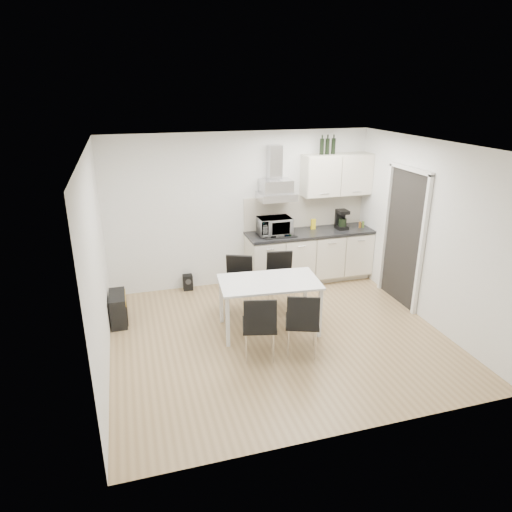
{
  "coord_description": "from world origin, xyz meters",
  "views": [
    {
      "loc": [
        -1.86,
        -5.26,
        3.27
      ],
      "look_at": [
        -0.23,
        0.32,
        1.1
      ],
      "focal_mm": 32.0,
      "sensor_mm": 36.0,
      "label": 1
    }
  ],
  "objects_px": {
    "kitchenette": "(311,235)",
    "chair_far_right": "(281,282)",
    "guitar_amp": "(118,309)",
    "chair_near_right": "(302,322)",
    "dining_table": "(269,286)",
    "chair_near_left": "(259,326)",
    "chair_far_left": "(238,287)",
    "floor_speaker": "(188,282)"
  },
  "relations": [
    {
      "from": "kitchenette",
      "to": "chair_far_right",
      "type": "relative_size",
      "value": 2.86
    },
    {
      "from": "chair_far_right",
      "to": "guitar_amp",
      "type": "relative_size",
      "value": 1.62
    },
    {
      "from": "chair_near_right",
      "to": "guitar_amp",
      "type": "xyz_separation_m",
      "value": [
        -2.27,
        1.5,
        -0.21
      ]
    },
    {
      "from": "dining_table",
      "to": "chair_near_left",
      "type": "bearing_deg",
      "value": -112.6
    },
    {
      "from": "chair_far_left",
      "to": "chair_near_right",
      "type": "distance_m",
      "value": 1.4
    },
    {
      "from": "chair_far_right",
      "to": "chair_near_right",
      "type": "relative_size",
      "value": 1.0
    },
    {
      "from": "chair_far_left",
      "to": "guitar_amp",
      "type": "bearing_deg",
      "value": 16.73
    },
    {
      "from": "kitchenette",
      "to": "dining_table",
      "type": "height_order",
      "value": "kitchenette"
    },
    {
      "from": "kitchenette",
      "to": "floor_speaker",
      "type": "relative_size",
      "value": 9.49
    },
    {
      "from": "chair_near_left",
      "to": "chair_near_right",
      "type": "distance_m",
      "value": 0.55
    },
    {
      "from": "kitchenette",
      "to": "dining_table",
      "type": "distance_m",
      "value": 1.96
    },
    {
      "from": "chair_near_left",
      "to": "chair_far_right",
      "type": "bearing_deg",
      "value": 73.3
    },
    {
      "from": "floor_speaker",
      "to": "guitar_amp",
      "type": "bearing_deg",
      "value": -141.61
    },
    {
      "from": "chair_far_left",
      "to": "kitchenette",
      "type": "bearing_deg",
      "value": -126.12
    },
    {
      "from": "dining_table",
      "to": "chair_near_right",
      "type": "relative_size",
      "value": 1.63
    },
    {
      "from": "chair_near_left",
      "to": "guitar_amp",
      "type": "relative_size",
      "value": 1.62
    },
    {
      "from": "kitchenette",
      "to": "chair_near_left",
      "type": "xyz_separation_m",
      "value": [
        -1.58,
        -2.14,
        -0.39
      ]
    },
    {
      "from": "dining_table",
      "to": "chair_near_right",
      "type": "bearing_deg",
      "value": -67.73
    },
    {
      "from": "dining_table",
      "to": "floor_speaker",
      "type": "xyz_separation_m",
      "value": [
        -0.91,
        1.67,
        -0.53
      ]
    },
    {
      "from": "chair_far_left",
      "to": "floor_speaker",
      "type": "bearing_deg",
      "value": -37.24
    },
    {
      "from": "guitar_amp",
      "to": "kitchenette",
      "type": "bearing_deg",
      "value": 12.15
    },
    {
      "from": "kitchenette",
      "to": "guitar_amp",
      "type": "relative_size",
      "value": 4.64
    },
    {
      "from": "chair_near_left",
      "to": "chair_near_right",
      "type": "xyz_separation_m",
      "value": [
        0.55,
        -0.07,
        0.0
      ]
    },
    {
      "from": "chair_near_left",
      "to": "chair_near_right",
      "type": "relative_size",
      "value": 1.0
    },
    {
      "from": "kitchenette",
      "to": "chair_near_right",
      "type": "height_order",
      "value": "kitchenette"
    },
    {
      "from": "kitchenette",
      "to": "dining_table",
      "type": "xyz_separation_m",
      "value": [
        -1.24,
        -1.51,
        -0.16
      ]
    },
    {
      "from": "chair_near_right",
      "to": "guitar_amp",
      "type": "bearing_deg",
      "value": 166.89
    },
    {
      "from": "chair_far_left",
      "to": "chair_near_left",
      "type": "height_order",
      "value": "same"
    },
    {
      "from": "chair_far_left",
      "to": "dining_table",
      "type": "bearing_deg",
      "value": 140.39
    },
    {
      "from": "chair_far_left",
      "to": "chair_near_right",
      "type": "relative_size",
      "value": 1.0
    },
    {
      "from": "chair_near_right",
      "to": "floor_speaker",
      "type": "distance_m",
      "value": 2.65
    },
    {
      "from": "chair_far_left",
      "to": "chair_near_left",
      "type": "xyz_separation_m",
      "value": [
        -0.03,
        -1.23,
        0.0
      ]
    },
    {
      "from": "chair_far_left",
      "to": "chair_far_right",
      "type": "xyz_separation_m",
      "value": [
        0.69,
        -0.02,
        0.0
      ]
    },
    {
      "from": "kitchenette",
      "to": "chair_near_right",
      "type": "bearing_deg",
      "value": -114.9
    },
    {
      "from": "chair_near_left",
      "to": "guitar_amp",
      "type": "bearing_deg",
      "value": 154.16
    },
    {
      "from": "kitchenette",
      "to": "chair_far_left",
      "type": "relative_size",
      "value": 2.86
    },
    {
      "from": "dining_table",
      "to": "floor_speaker",
      "type": "relative_size",
      "value": 5.39
    },
    {
      "from": "dining_table",
      "to": "floor_speaker",
      "type": "distance_m",
      "value": 1.98
    },
    {
      "from": "chair_far_right",
      "to": "chair_near_right",
      "type": "bearing_deg",
      "value": 90.75
    },
    {
      "from": "dining_table",
      "to": "chair_far_left",
      "type": "distance_m",
      "value": 0.71
    },
    {
      "from": "dining_table",
      "to": "chair_near_left",
      "type": "height_order",
      "value": "chair_near_left"
    },
    {
      "from": "kitchenette",
      "to": "floor_speaker",
      "type": "height_order",
      "value": "kitchenette"
    }
  ]
}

